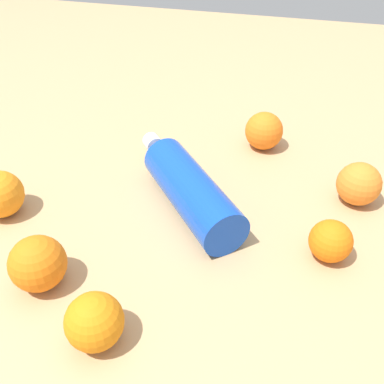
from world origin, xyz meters
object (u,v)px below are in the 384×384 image
at_px(orange_3, 331,241).
at_px(orange_5, 359,184).
at_px(water_bottle, 186,184).
at_px(orange_1, 264,131).
at_px(orange_2, 38,263).
at_px(orange_4, 94,322).

height_order(orange_3, orange_5, orange_5).
xyz_separation_m(water_bottle, orange_1, (-0.10, -0.22, -0.00)).
bearing_deg(water_bottle, orange_1, -66.25).
distance_m(orange_2, orange_5, 0.52).
bearing_deg(orange_5, orange_1, -37.18).
height_order(orange_4, orange_5, orange_5).
relative_size(water_bottle, orange_5, 3.58).
relative_size(water_bottle, orange_2, 3.42).
xyz_separation_m(orange_1, orange_4, (0.13, 0.51, -0.00)).
xyz_separation_m(orange_3, orange_4, (0.27, 0.22, 0.00)).
bearing_deg(orange_2, orange_5, -143.86).
distance_m(orange_2, orange_4, 0.13).
relative_size(orange_2, orange_3, 1.22).
xyz_separation_m(orange_4, orange_5, (-0.31, -0.37, 0.00)).
bearing_deg(orange_4, water_bottle, -95.65).
bearing_deg(orange_5, orange_3, 74.24).
relative_size(water_bottle, orange_3, 4.19).
bearing_deg(orange_3, orange_4, 39.57).
distance_m(orange_3, orange_5, 0.16).
distance_m(orange_1, orange_5, 0.23).
xyz_separation_m(orange_2, orange_3, (-0.38, -0.16, -0.01)).
bearing_deg(orange_4, orange_5, -129.88).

